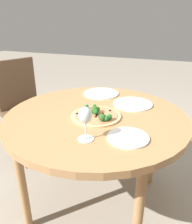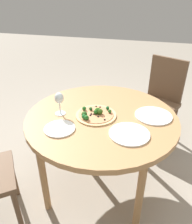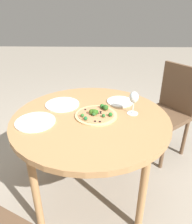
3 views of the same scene
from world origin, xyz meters
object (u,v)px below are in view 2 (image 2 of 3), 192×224
Objects in this scene: chair at (159,99)px; plate_near at (129,134)px; pizza at (95,114)px; wine_glass at (59,99)px; plate_side at (60,129)px; plate_far at (153,116)px.

chair is 1.08m from plate_near.
pizza reaches higher than plate_near.
plate_near is at bearing -31.84° from pizza.
wine_glass is 0.82× the size of plate_side.
plate_side is (-0.64, -1.10, 0.23)m from chair.
wine_glass is at bearing -168.08° from plate_far.
plate_side is at bearing -94.15° from chair.
wine_glass is 0.23m from plate_side.
plate_far and plate_side have the same top height.
chair is at bearing 79.39° from plate_near.
plate_far is at bearing 11.92° from wine_glass.
wine_glass reaches higher than plate_far.
chair is 3.45× the size of plate_near.
wine_glass is at bearing 111.80° from plate_side.
plate_near is (0.27, -0.17, -0.01)m from pizza.
chair reaches higher than plate_far.
plate_side is at bearing -68.20° from wine_glass.
chair is at bearing 85.75° from plate_far.
pizza is 0.32m from plate_near.
wine_glass is at bearing -171.82° from pizza.
plate_near is at bearing -13.86° from wine_glass.
chair reaches higher than wine_glass.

